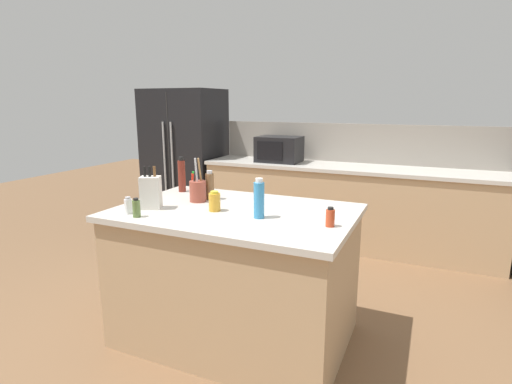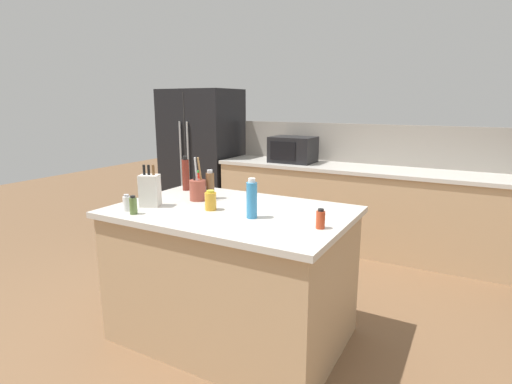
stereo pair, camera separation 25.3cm
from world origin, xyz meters
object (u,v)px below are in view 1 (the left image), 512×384
object	(u,v)px
utensil_crock	(198,190)
honey_jar	(215,202)
refrigerator	(185,158)
pepper_grinder	(210,186)
spice_jar_oregano	(136,208)
microwave	(279,149)
salt_shaker	(128,206)
hot_sauce_bottle	(194,181)
vinegar_bottle	(182,175)
spice_jar_paprika	(330,218)
dish_soap_bottle	(259,199)
knife_block	(151,192)

from	to	relation	value
utensil_crock	honey_jar	bearing A→B (deg)	-36.53
refrigerator	pepper_grinder	distance (m)	2.62
spice_jar_oregano	microwave	bearing A→B (deg)	90.71
salt_shaker	hot_sauce_bottle	distance (m)	0.80
honey_jar	vinegar_bottle	world-z (taller)	vinegar_bottle
refrigerator	spice_jar_paprika	distance (m)	3.49
dish_soap_bottle	hot_sauce_bottle	distance (m)	0.99
utensil_crock	spice_jar_oregano	distance (m)	0.52
honey_jar	dish_soap_bottle	xyz separation A→B (m)	(0.33, -0.03, 0.06)
microwave	dish_soap_bottle	world-z (taller)	microwave
vinegar_bottle	hot_sauce_bottle	xyz separation A→B (m)	(0.05, 0.10, -0.06)
vinegar_bottle	hot_sauce_bottle	bearing A→B (deg)	65.94
honey_jar	vinegar_bottle	bearing A→B (deg)	142.57
microwave	refrigerator	bearing A→B (deg)	177.88
microwave	hot_sauce_bottle	xyz separation A→B (m)	(-0.08, -1.76, -0.08)
knife_block	spice_jar_paprika	world-z (taller)	knife_block
refrigerator	vinegar_bottle	distance (m)	2.30
salt_shaker	knife_block	bearing A→B (deg)	72.28
refrigerator	salt_shaker	distance (m)	2.93
knife_block	utensil_crock	world-z (taller)	utensil_crock
honey_jar	utensil_crock	bearing A→B (deg)	143.47
microwave	vinegar_bottle	size ratio (longest dim) A/B	1.82
dish_soap_bottle	pepper_grinder	bearing A→B (deg)	150.50
utensil_crock	vinegar_bottle	bearing A→B (deg)	141.85
knife_block	utensil_crock	xyz separation A→B (m)	(0.18, 0.30, -0.03)
spice_jar_oregano	vinegar_bottle	xyz separation A→B (m)	(-0.16, 0.73, 0.08)
hot_sauce_bottle	honey_jar	bearing A→B (deg)	-46.50
spice_jar_oregano	refrigerator	bearing A→B (deg)	118.17
microwave	honey_jar	distance (m)	2.32
microwave	vinegar_bottle	world-z (taller)	microwave
honey_jar	salt_shaker	world-z (taller)	honey_jar
utensil_crock	spice_jar_oregano	world-z (taller)	utensil_crock
spice_jar_paprika	dish_soap_bottle	size ratio (longest dim) A/B	0.46
spice_jar_oregano	vinegar_bottle	bearing A→B (deg)	102.20
utensil_crock	salt_shaker	bearing A→B (deg)	-116.84
refrigerator	honey_jar	xyz separation A→B (m)	(1.80, -2.33, 0.10)
refrigerator	honey_jar	bearing A→B (deg)	-52.35
microwave	spice_jar_paprika	distance (m)	2.60
vinegar_bottle	pepper_grinder	bearing A→B (deg)	-22.48
microwave	honey_jar	bearing A→B (deg)	-79.84
microwave	hot_sauce_bottle	distance (m)	1.77
refrigerator	dish_soap_bottle	distance (m)	3.18
microwave	dish_soap_bottle	bearing A→B (deg)	-72.17
spice_jar_oregano	hot_sauce_bottle	xyz separation A→B (m)	(-0.11, 0.84, 0.01)
hot_sauce_bottle	knife_block	bearing A→B (deg)	-84.14
refrigerator	knife_block	xyz separation A→B (m)	(1.37, -2.45, 0.15)
microwave	salt_shaker	bearing A→B (deg)	-91.50
hot_sauce_bottle	microwave	bearing A→B (deg)	87.42
vinegar_bottle	salt_shaker	bearing A→B (deg)	-85.11
pepper_grinder	salt_shaker	size ratio (longest dim) A/B	1.96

